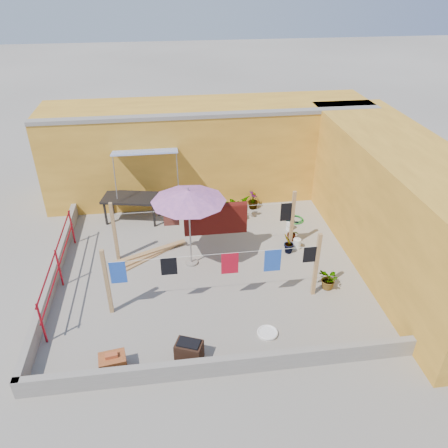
{
  "coord_description": "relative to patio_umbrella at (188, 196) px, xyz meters",
  "views": [
    {
      "loc": [
        -0.88,
        -9.6,
        7.26
      ],
      "look_at": [
        0.46,
        0.3,
        1.21
      ],
      "focal_mm": 35.0,
      "sensor_mm": 36.0,
      "label": 1
    }
  ],
  "objects": [
    {
      "name": "patio_umbrella",
      "position": [
        0.0,
        0.0,
        0.0
      ],
      "size": [
        2.55,
        2.55,
        2.35
      ],
      "color": "gray",
      "rests_on": "ground"
    },
    {
      "name": "parapet_left",
      "position": [
        -3.62,
        -0.3,
        -1.89
      ],
      "size": [
        0.16,
        7.3,
        0.44
      ],
      "primitive_type": "cube",
      "color": "gray",
      "rests_on": "ground"
    },
    {
      "name": "plant_back_b",
      "position": [
        2.3,
        2.9,
        -1.8
      ],
      "size": [
        0.43,
        0.43,
        0.62
      ],
      "primitive_type": "imported",
      "rotation": [
        0.0,
        0.0,
        1.3
      ],
      "color": "#215819",
      "rests_on": "ground"
    },
    {
      "name": "parapet_front",
      "position": [
        0.46,
        -3.88,
        -1.89
      ],
      "size": [
        8.3,
        0.16,
        0.44
      ],
      "primitive_type": "cube",
      "color": "gray",
      "rests_on": "ground"
    },
    {
      "name": "white_basin",
      "position": [
        1.51,
        -2.93,
        -2.07
      ],
      "size": [
        0.48,
        0.48,
        0.08
      ],
      "color": "white",
      "rests_on": "ground"
    },
    {
      "name": "wall_right",
      "position": [
        5.66,
        -0.3,
        -0.51
      ],
      "size": [
        2.4,
        9.0,
        3.2
      ],
      "primitive_type": "cube",
      "color": "gold",
      "rests_on": "ground"
    },
    {
      "name": "lumber_pile",
      "position": [
        -1.22,
        0.43,
        -2.04
      ],
      "size": [
        2.12,
        1.47,
        0.14
      ],
      "color": "tan",
      "rests_on": "ground"
    },
    {
      "name": "green_hose",
      "position": [
        3.51,
        1.9,
        -2.07
      ],
      "size": [
        0.56,
        0.56,
        0.08
      ],
      "color": "#1B7D24",
      "rests_on": "ground"
    },
    {
      "name": "plant_back_a",
      "position": [
        1.62,
        2.23,
        -1.68
      ],
      "size": [
        1.02,
        1.0,
        0.87
      ],
      "primitive_type": "imported",
      "rotation": [
        0.0,
        0.0,
        0.6
      ],
      "color": "#215819",
      "rests_on": "ground"
    },
    {
      "name": "plant_right_c",
      "position": [
        3.42,
        -1.56,
        -1.82
      ],
      "size": [
        0.61,
        0.65,
        0.59
      ],
      "primitive_type": "imported",
      "rotation": [
        0.0,
        0.0,
        5.04
      ],
      "color": "#215819",
      "rests_on": "ground"
    },
    {
      "name": "brazier",
      "position": [
        -0.28,
        -3.42,
        -1.87
      ],
      "size": [
        0.65,
        0.55,
        0.5
      ],
      "color": "black",
      "rests_on": "ground"
    },
    {
      "name": "plant_right_b",
      "position": [
        2.8,
        0.13,
        -1.79
      ],
      "size": [
        0.43,
        0.45,
        0.65
      ],
      "primitive_type": "imported",
      "rotation": [
        0.0,
        0.0,
        4.2
      ],
      "color": "#215819",
      "rests_on": "ground"
    },
    {
      "name": "outdoor_table",
      "position": [
        -1.7,
        2.66,
        -1.36
      ],
      "size": [
        1.93,
        1.24,
        0.84
      ],
      "color": "black",
      "rests_on": "ground"
    },
    {
      "name": "water_jug_a",
      "position": [
        3.12,
        0.34,
        -1.96
      ],
      "size": [
        0.23,
        0.23,
        0.35
      ],
      "color": "white",
      "rests_on": "ground"
    },
    {
      "name": "brick_stack",
      "position": [
        -1.85,
        -3.5,
        -1.91
      ],
      "size": [
        0.59,
        0.47,
        0.47
      ],
      "color": "#AE5928",
      "rests_on": "ground"
    },
    {
      "name": "red_railing",
      "position": [
        -3.39,
        -0.5,
        -1.39
      ],
      "size": [
        0.05,
        4.2,
        1.1
      ],
      "color": "#A1101D",
      "rests_on": "ground"
    },
    {
      "name": "wall_back",
      "position": [
        0.96,
        4.39,
        -0.5
      ],
      "size": [
        11.0,
        3.27,
        3.21
      ],
      "color": "gold",
      "rests_on": "ground"
    },
    {
      "name": "plant_right_a",
      "position": [
        3.08,
        0.76,
        -1.7
      ],
      "size": [
        0.52,
        0.45,
        0.83
      ],
      "primitive_type": "imported",
      "rotation": [
        0.0,
        0.0,
        2.71
      ],
      "color": "#215819",
      "rests_on": "ground"
    },
    {
      "name": "water_jug_b",
      "position": [
        3.18,
        1.39,
        -1.96
      ],
      "size": [
        0.21,
        0.21,
        0.34
      ],
      "color": "white",
      "rests_on": "ground"
    },
    {
      "name": "clothesline_rig",
      "position": [
        0.7,
        0.23,
        -1.05
      ],
      "size": [
        5.09,
        2.35,
        1.8
      ],
      "color": "tan",
      "rests_on": "ground"
    },
    {
      "name": "ground",
      "position": [
        0.46,
        -0.3,
        -2.11
      ],
      "size": [
        80.0,
        80.0,
        0.0
      ],
      "primitive_type": "plane",
      "color": "#9E998E",
      "rests_on": "ground"
    }
  ]
}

